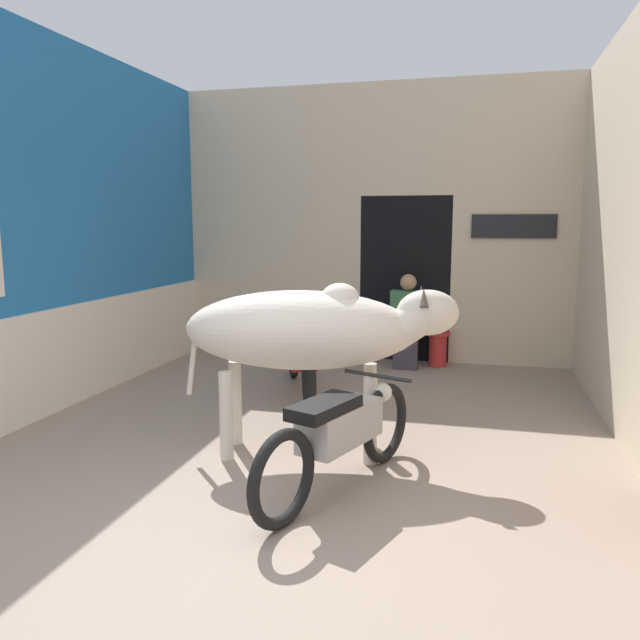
% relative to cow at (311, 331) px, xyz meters
% --- Properties ---
extents(ground_plane, '(30.00, 30.00, 0.00)m').
position_rel_cow_xyz_m(ground_plane, '(-0.14, -1.66, -1.04)').
color(ground_plane, gray).
extents(wall_left_shopfront, '(0.25, 5.45, 3.79)m').
position_rel_cow_xyz_m(wall_left_shopfront, '(-2.93, 1.05, 0.79)').
color(wall_left_shopfront, '#236BAD').
rests_on(wall_left_shopfront, ground_plane).
extents(wall_back_with_doorway, '(5.41, 0.93, 3.79)m').
position_rel_cow_xyz_m(wall_back_with_doorway, '(0.03, 4.03, 0.58)').
color(wall_back_with_doorway, beige).
rests_on(wall_back_with_doorway, ground_plane).
extents(cow, '(2.28, 1.01, 1.44)m').
position_rel_cow_xyz_m(cow, '(0.00, 0.00, 0.00)').
color(cow, beige).
rests_on(cow, ground_plane).
extents(motorcycle_near, '(0.85, 1.89, 0.76)m').
position_rel_cow_xyz_m(motorcycle_near, '(0.39, -0.66, -0.61)').
color(motorcycle_near, black).
rests_on(motorcycle_near, ground_plane).
extents(motorcycle_far, '(0.92, 1.89, 0.74)m').
position_rel_cow_xyz_m(motorcycle_far, '(-0.61, 1.79, -0.62)').
color(motorcycle_far, black).
rests_on(motorcycle_far, ground_plane).
extents(shopkeeper_seated, '(0.45, 0.34, 1.25)m').
position_rel_cow_xyz_m(shopkeeper_seated, '(0.42, 3.36, -0.39)').
color(shopkeeper_seated, '#3D3842').
rests_on(shopkeeper_seated, ground_plane).
extents(plastic_stool, '(0.33, 0.33, 0.46)m').
position_rel_cow_xyz_m(plastic_stool, '(0.82, 3.53, -0.80)').
color(plastic_stool, red).
rests_on(plastic_stool, ground_plane).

